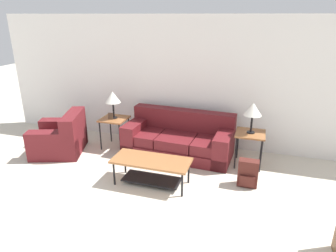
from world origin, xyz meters
The scene contains 10 objects.
wall_back centered at (0.00, 4.10, 1.30)m, with size 8.64×0.06×2.60m.
couch centered at (-0.12, 3.52, 0.29)m, with size 2.10×1.02×0.82m.
armchair centered at (-2.37, 2.89, 0.29)m, with size 1.17×1.20×0.80m.
coffee_table centered at (-0.23, 2.28, 0.32)m, with size 1.24×0.53×0.43m.
side_table_left centered at (-1.45, 3.43, 0.56)m, with size 0.51×0.52×0.63m.
side_table_right centered at (1.21, 3.43, 0.56)m, with size 0.51×0.52×0.63m.
table_lamp_left centered at (-1.45, 3.43, 1.05)m, with size 0.30×0.30×0.55m.
table_lamp_right centered at (1.21, 3.43, 1.05)m, with size 0.30×0.30×0.55m.
backpack centered at (1.25, 2.68, 0.22)m, with size 0.31×0.24×0.45m.
picture_frame centered at (-1.49, 3.35, 0.69)m, with size 0.10×0.04×0.13m.
Camera 1 is at (1.28, -1.68, 2.58)m, focal length 32.00 mm.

